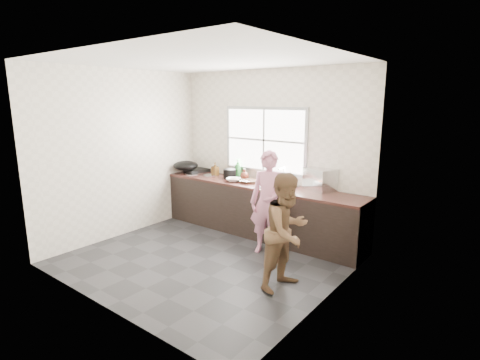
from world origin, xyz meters
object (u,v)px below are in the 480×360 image
Objects in this scene: bowl_held at (286,189)px; wok at (186,166)px; bowl_mince at (234,180)px; glass_jar at (232,175)px; person_side at (287,231)px; bottle_brown_short at (245,175)px; cutting_board at (250,181)px; plate_food at (236,176)px; burner at (196,170)px; pot_lid_left at (192,174)px; woman at (269,206)px; bottle_brown_tall at (215,169)px; black_pot at (230,174)px; bowl_crabs at (279,189)px; bottle_green at (238,168)px; pot_lid_right at (210,175)px; dish_rack at (320,179)px.

wok is at bearing 178.99° from bowl_held.
wok is at bearing 179.02° from bowl_mince.
person_side is at bearing -35.56° from glass_jar.
glass_jar is at bearing -175.73° from bottle_brown_short.
bowl_held is 1.26m from glass_jar.
plate_food is at bearing 157.28° from cutting_board.
burner is 1.58× the size of pot_lid_left.
woman is 6.25× the size of plate_food.
bowl_held is at bearing -1.03° from bowl_mince.
woman is at bearing -18.68° from burner.
bottle_brown_tall is (-1.61, 0.67, 0.26)m from woman.
black_pot is at bearing 176.81° from cutting_board.
bottle_brown_short reaches higher than burner.
bottle_green is at bearing 158.72° from bowl_crabs.
bottle_brown_short is (-0.97, 0.25, 0.06)m from bowl_held.
woman is at bearing -35.65° from bottle_brown_short.
bottle_brown_tall is 0.54m from burner.
person_side is 2.22m from bottle_brown_short.
woman is 1.45m from bottle_green.
woman reaches higher than wok.
cutting_board is at bearing 57.40° from person_side.
pot_lid_left is at bearing -60.33° from burner.
bottle_brown_short is 1.20m from burner.
bowl_held is 1.71m from pot_lid_right.
bottle_green is (-1.13, 0.44, 0.14)m from bowl_crabs.
black_pot is at bearing 142.98° from bowl_mince.
bowl_mince is 0.69m from pot_lid_right.
dish_rack is (2.56, 0.06, 0.14)m from burner.
bowl_held is 1.00m from bottle_brown_short.
pot_lid_right is (-0.07, -0.07, -0.10)m from bottle_brown_tall.
bottle_green is at bearing -157.48° from dish_rack.
bottle_green reaches higher than plate_food.
bowl_held is 0.81× the size of bottle_brown_tall.
woman is 2.27m from burner.
wok reaches higher than burner.
person_side is at bearing -22.54° from wok.
bottle_brown_tall is 1.93× the size of glass_jar.
bottle_brown_short is (0.66, 0.01, -0.02)m from bottle_brown_tall.
cutting_board is 0.81× the size of wok.
bottle_green is (-0.16, 0.33, 0.13)m from bowl_mince.
bowl_crabs is 1.22m from glass_jar.
pot_lid_left is (-2.75, 1.21, 0.17)m from person_side.
person_side is 1.59m from dish_rack.
bottle_green is at bearing 17.16° from wok.
woman reaches higher than burner.
bottle_brown_tall is 0.14m from pot_lid_right.
woman is 5.96× the size of pot_lid_right.
wok is 0.22m from pot_lid_left.
wok reaches higher than plate_food.
woman is 3.83× the size of cutting_board.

